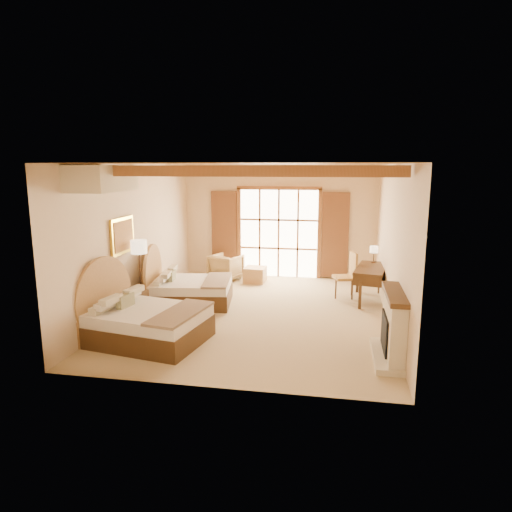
% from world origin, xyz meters
% --- Properties ---
extents(floor, '(7.00, 7.00, 0.00)m').
position_xyz_m(floor, '(0.00, 0.00, 0.00)').
color(floor, tan).
rests_on(floor, ground).
extents(wall_back, '(5.50, 0.00, 5.50)m').
position_xyz_m(wall_back, '(0.00, 3.50, 1.60)').
color(wall_back, beige).
rests_on(wall_back, ground).
extents(wall_left, '(0.00, 7.00, 7.00)m').
position_xyz_m(wall_left, '(-2.75, 0.00, 1.60)').
color(wall_left, beige).
rests_on(wall_left, ground).
extents(wall_right, '(0.00, 7.00, 7.00)m').
position_xyz_m(wall_right, '(2.75, 0.00, 1.60)').
color(wall_right, beige).
rests_on(wall_right, ground).
extents(ceiling, '(7.00, 7.00, 0.00)m').
position_xyz_m(ceiling, '(0.00, 0.00, 3.20)').
color(ceiling, '#B67F3B').
rests_on(ceiling, ground).
extents(ceiling_beams, '(5.39, 4.60, 0.18)m').
position_xyz_m(ceiling_beams, '(0.00, 0.00, 3.08)').
color(ceiling_beams, '#975D35').
rests_on(ceiling_beams, ceiling).
extents(french_doors, '(3.95, 0.08, 2.60)m').
position_xyz_m(french_doors, '(0.00, 3.44, 1.25)').
color(french_doors, white).
rests_on(french_doors, ground).
extents(fireplace, '(0.46, 1.40, 1.16)m').
position_xyz_m(fireplace, '(2.60, -2.00, 0.51)').
color(fireplace, beige).
rests_on(fireplace, ground).
extents(painting, '(0.06, 0.95, 0.75)m').
position_xyz_m(painting, '(-2.70, -0.75, 1.75)').
color(painting, yellow).
rests_on(painting, wall_left).
extents(canopy_valance, '(0.70, 1.40, 0.45)m').
position_xyz_m(canopy_valance, '(-2.40, -2.00, 2.95)').
color(canopy_valance, beige).
rests_on(canopy_valance, ceiling).
extents(bed_near, '(2.25, 1.84, 1.32)m').
position_xyz_m(bed_near, '(-1.84, -1.97, 0.40)').
color(bed_near, '#492E1C').
rests_on(bed_near, floor).
extents(bed_far, '(2.03, 1.64, 1.22)m').
position_xyz_m(bed_far, '(-1.80, 0.41, 0.37)').
color(bed_far, '#492E1C').
rests_on(bed_far, floor).
extents(nightstand, '(0.59, 0.59, 0.63)m').
position_xyz_m(nightstand, '(-2.48, -0.98, 0.31)').
color(nightstand, '#492E1C').
rests_on(nightstand, floor).
extents(floor_lamp, '(0.34, 0.34, 1.61)m').
position_xyz_m(floor_lamp, '(-2.50, -0.45, 1.37)').
color(floor_lamp, '#36251A').
rests_on(floor_lamp, floor).
extents(armchair, '(1.00, 1.01, 0.72)m').
position_xyz_m(armchair, '(-1.40, 2.78, 0.36)').
color(armchair, '#A78852').
rests_on(armchair, floor).
extents(ottoman, '(0.60, 0.60, 0.41)m').
position_xyz_m(ottoman, '(-0.55, 2.67, 0.21)').
color(ottoman, tan).
rests_on(ottoman, floor).
extents(desk, '(0.92, 1.61, 0.82)m').
position_xyz_m(desk, '(2.47, 1.38, 0.44)').
color(desk, '#492E1C').
rests_on(desk, floor).
extents(desk_chair, '(0.61, 0.61, 1.11)m').
position_xyz_m(desk_chair, '(1.89, 1.60, 0.34)').
color(desk_chair, tan).
rests_on(desk_chair, floor).
extents(desk_lamp, '(0.20, 0.20, 0.41)m').
position_xyz_m(desk_lamp, '(2.56, 1.96, 1.13)').
color(desk_lamp, '#36251A').
rests_on(desk_lamp, desk).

